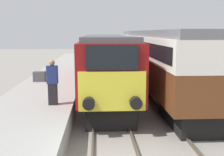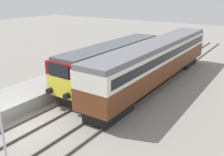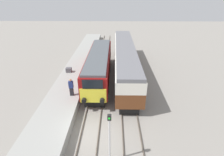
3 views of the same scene
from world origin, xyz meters
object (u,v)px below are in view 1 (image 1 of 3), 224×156
object	(u,v)px
person_on_platform	(52,82)
luggage_crate	(40,76)
locomotive	(106,63)
passenger_carriage	(155,54)

from	to	relation	value
person_on_platform	luggage_crate	distance (m)	6.00
locomotive	person_on_platform	xyz separation A→B (m)	(-2.37, -5.34, -0.22)
passenger_carriage	luggage_crate	bearing A→B (deg)	-167.11
passenger_carriage	luggage_crate	xyz separation A→B (m)	(-7.45, -1.70, -1.21)
person_on_platform	locomotive	bearing A→B (deg)	66.12
locomotive	luggage_crate	bearing A→B (deg)	174.58
luggage_crate	locomotive	bearing A→B (deg)	-5.42
passenger_carriage	person_on_platform	distance (m)	9.43
locomotive	passenger_carriage	distance (m)	4.01
person_on_platform	luggage_crate	bearing A→B (deg)	106.36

